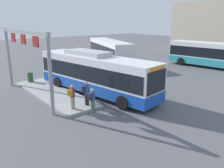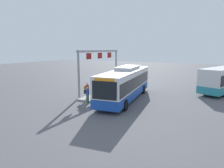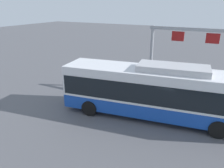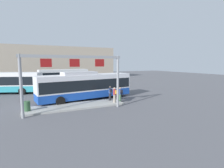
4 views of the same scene
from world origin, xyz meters
name	(u,v)px [view 4 (image 4 of 4)]	position (x,y,z in m)	size (l,w,h in m)	color
ground_plane	(86,100)	(0.00, 0.00, 0.00)	(120.00, 120.00, 0.00)	#56565B
platform_curb	(76,106)	(-2.00, -2.83, 0.08)	(10.00, 2.80, 0.16)	#9E9E99
bus_main	(86,85)	(-0.01, 0.00, 1.81)	(11.77, 4.12, 3.46)	#1947AD
bus_background_left	(0,82)	(-10.19, 9.55, 1.78)	(11.63, 6.22, 3.10)	teal
bus_background_right	(64,76)	(0.34, 17.45, 1.78)	(10.43, 3.71, 3.10)	teal
person_boarding	(120,94)	(3.31, -2.57, 0.89)	(0.42, 0.58, 1.67)	#476B4C
person_waiting_near	(110,93)	(2.16, -2.27, 1.05)	(0.39, 0.56, 1.67)	black
person_waiting_mid	(115,94)	(2.21, -3.40, 1.05)	(0.52, 0.60, 1.67)	gray
platform_sign_gantry	(75,71)	(-2.42, -4.66, 3.74)	(9.09, 0.24, 5.20)	gray
station_building	(61,63)	(1.86, 30.52, 4.43)	(29.31, 8.00, 8.86)	tan
trash_bin	(27,106)	(-6.46, -3.03, 0.61)	(0.52, 0.52, 0.90)	#2D5133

